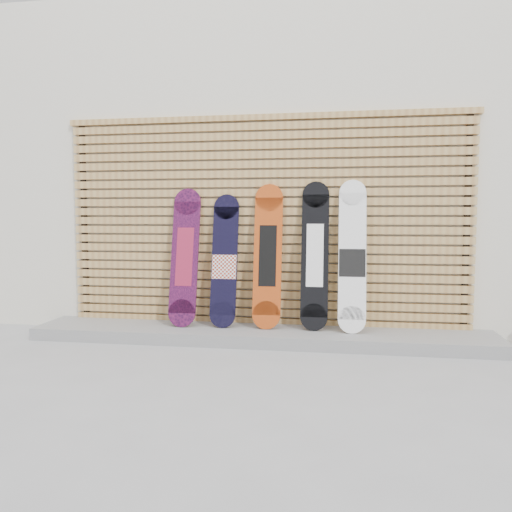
% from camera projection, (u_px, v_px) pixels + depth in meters
% --- Properties ---
extents(ground, '(80.00, 80.00, 0.00)m').
position_uv_depth(ground, '(265.00, 361.00, 4.32)').
color(ground, '#949597').
rests_on(ground, ground).
extents(building, '(12.00, 5.00, 3.60)m').
position_uv_depth(building, '(330.00, 180.00, 7.55)').
color(building, silver).
rests_on(building, ground).
extents(concrete_step, '(4.60, 0.70, 0.12)m').
position_uv_depth(concrete_step, '(260.00, 335.00, 5.01)').
color(concrete_step, gray).
rests_on(concrete_step, ground).
extents(slat_wall, '(4.26, 0.08, 2.29)m').
position_uv_depth(slat_wall, '(264.00, 220.00, 5.21)').
color(slat_wall, '#B2864A').
rests_on(slat_wall, ground).
extents(snowboard_0, '(0.29, 0.33, 1.43)m').
position_uv_depth(snowboard_0, '(185.00, 257.00, 5.17)').
color(snowboard_0, black).
rests_on(snowboard_0, concrete_step).
extents(snowboard_1, '(0.27, 0.29, 1.36)m').
position_uv_depth(snowboard_1, '(225.00, 261.00, 5.13)').
color(snowboard_1, black).
rests_on(snowboard_1, concrete_step).
extents(snowboard_2, '(0.29, 0.29, 1.46)m').
position_uv_depth(snowboard_2, '(268.00, 256.00, 5.06)').
color(snowboard_2, '#B44213').
rests_on(snowboard_2, concrete_step).
extents(snowboard_3, '(0.27, 0.28, 1.48)m').
position_uv_depth(snowboard_3, '(315.00, 255.00, 4.98)').
color(snowboard_3, black).
rests_on(snowboard_3, concrete_step).
extents(snowboard_4, '(0.27, 0.34, 1.50)m').
position_uv_depth(snowboard_4, '(352.00, 256.00, 4.90)').
color(snowboard_4, white).
rests_on(snowboard_4, concrete_step).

